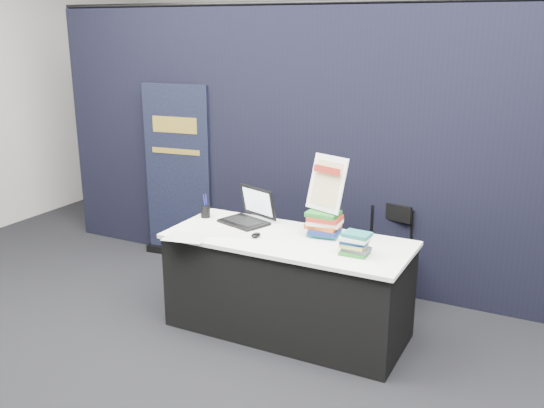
{
  "coord_description": "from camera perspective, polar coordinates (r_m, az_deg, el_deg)",
  "views": [
    {
      "loc": [
        1.8,
        -3.21,
        2.25
      ],
      "look_at": [
        -0.13,
        0.55,
        0.99
      ],
      "focal_mm": 40.0,
      "sensor_mm": 36.0,
      "label": 1
    }
  ],
  "objects": [
    {
      "name": "book_stack_tall",
      "position": [
        4.45,
        4.94,
        -1.86
      ],
      "size": [
        0.24,
        0.19,
        0.19
      ],
      "rotation": [
        0.0,
        0.0,
        0.03
      ],
      "color": "#1B6763",
      "rests_on": "display_table"
    },
    {
      "name": "info_sign",
      "position": [
        4.4,
        5.19,
        1.88
      ],
      "size": [
        0.33,
        0.21,
        0.42
      ],
      "rotation": [
        0.0,
        0.0,
        -0.33
      ],
      "color": "black",
      "rests_on": "book_stack_tall"
    },
    {
      "name": "wall_back",
      "position": [
        7.45,
        13.42,
        12.28
      ],
      "size": [
        8.0,
        0.02,
        3.5
      ],
      "primitive_type": "cube",
      "color": "#AFACA5",
      "rests_on": "floor"
    },
    {
      "name": "brochure_right",
      "position": [
        4.55,
        -3.84,
        -2.65
      ],
      "size": [
        0.38,
        0.33,
        0.0
      ],
      "primitive_type": "cube",
      "rotation": [
        0.0,
        0.0,
        0.4
      ],
      "color": "silver",
      "rests_on": "display_table"
    },
    {
      "name": "brochure_mid",
      "position": [
        4.48,
        -8.11,
        -3.13
      ],
      "size": [
        0.34,
        0.27,
        0.0
      ],
      "primitive_type": "cube",
      "rotation": [
        0.0,
        0.0,
        0.19
      ],
      "color": "silver",
      "rests_on": "display_table"
    },
    {
      "name": "display_table",
      "position": [
        4.57,
        1.46,
        -7.62
      ],
      "size": [
        1.8,
        0.75,
        0.75
      ],
      "color": "black",
      "rests_on": "floor"
    },
    {
      "name": "stacking_chair",
      "position": [
        5.14,
        10.66,
        -4.21
      ],
      "size": [
        0.44,
        0.45,
        0.81
      ],
      "rotation": [
        0.0,
        0.0,
        -0.25
      ],
      "color": "black",
      "rests_on": "floor"
    },
    {
      "name": "laptop",
      "position": [
        4.77,
        -2.39,
        -0.96
      ],
      "size": [
        0.42,
        0.39,
        0.27
      ],
      "rotation": [
        0.0,
        0.0,
        -0.33
      ],
      "color": "black",
      "rests_on": "display_table"
    },
    {
      "name": "brochure_left",
      "position": [
        4.63,
        -6.42,
        -2.38
      ],
      "size": [
        0.29,
        0.23,
        0.0
      ],
      "primitive_type": "cube",
      "rotation": [
        0.0,
        0.0,
        -0.18
      ],
      "color": "silver",
      "rests_on": "display_table"
    },
    {
      "name": "drape_partition",
      "position": [
        5.24,
        6.53,
        4.92
      ],
      "size": [
        6.0,
        0.08,
        2.4
      ],
      "primitive_type": "cube",
      "color": "black",
      "rests_on": "floor"
    },
    {
      "name": "book_stack_short",
      "position": [
        4.13,
        7.82,
        -3.71
      ],
      "size": [
        0.19,
        0.14,
        0.16
      ],
      "rotation": [
        0.0,
        0.0,
        0.02
      ],
      "color": "#1D6D21",
      "rests_on": "display_table"
    },
    {
      "name": "pullup_banner",
      "position": [
        6.03,
        -8.84,
        2.05
      ],
      "size": [
        0.73,
        0.19,
        1.71
      ],
      "rotation": [
        0.0,
        0.0,
        0.12
      ],
      "color": "black",
      "rests_on": "floor"
    },
    {
      "name": "pen_cup",
      "position": [
        4.91,
        -6.28,
        -0.71
      ],
      "size": [
        0.09,
        0.09,
        0.1
      ],
      "primitive_type": "cylinder",
      "rotation": [
        0.0,
        0.0,
        -0.24
      ],
      "color": "black",
      "rests_on": "display_table"
    },
    {
      "name": "floor",
      "position": [
        4.31,
        -1.86,
        -14.86
      ],
      "size": [
        8.0,
        8.0,
        0.0
      ],
      "primitive_type": "plane",
      "color": "black",
      "rests_on": "ground"
    },
    {
      "name": "mouse",
      "position": [
        4.44,
        -1.52,
        -2.94
      ],
      "size": [
        0.07,
        0.1,
        0.03
      ],
      "primitive_type": "ellipsoid",
      "rotation": [
        0.0,
        0.0,
        0.07
      ],
      "color": "black",
      "rests_on": "display_table"
    }
  ]
}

